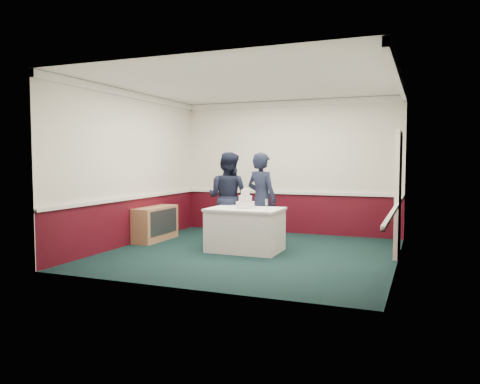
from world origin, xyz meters
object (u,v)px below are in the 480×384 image
at_px(cake_knife, 240,209).
at_px(person_man, 228,198).
at_px(wedding_cake, 245,202).
at_px(champagne_flute, 266,203).
at_px(person_woman, 262,199).
at_px(sideboard, 156,224).
at_px(cake_table, 245,229).

relative_size(cake_knife, person_man, 0.12).
xyz_separation_m(wedding_cake, champagne_flute, (0.50, -0.28, 0.03)).
bearing_deg(cake_knife, person_woman, 98.59).
distance_m(sideboard, wedding_cake, 2.23).
bearing_deg(champagne_flute, wedding_cake, 150.75).
bearing_deg(champagne_flute, person_woman, 114.16).
xyz_separation_m(champagne_flute, person_man, (-1.15, 0.99, -0.02)).
distance_m(wedding_cake, cake_knife, 0.23).
relative_size(cake_table, person_woman, 0.73).
xyz_separation_m(sideboard, cake_knife, (2.10, -0.56, 0.44)).
distance_m(wedding_cake, person_woman, 0.60).
xyz_separation_m(champagne_flute, person_woman, (-0.39, 0.87, -0.02)).
xyz_separation_m(sideboard, cake_table, (2.13, -0.36, 0.05)).
distance_m(cake_knife, champagne_flute, 0.55).
relative_size(cake_table, person_man, 0.73).
bearing_deg(cake_table, person_man, 132.41).
bearing_deg(cake_table, wedding_cake, 90.00).
height_order(wedding_cake, cake_knife, wedding_cake).
bearing_deg(cake_knife, champagne_flute, 10.14).
height_order(sideboard, person_woman, person_woman).
distance_m(cake_table, cake_knife, 0.44).
distance_m(wedding_cake, champagne_flute, 0.57).
xyz_separation_m(wedding_cake, cake_knife, (-0.03, -0.20, -0.11)).
bearing_deg(person_man, person_woman, 176.51).
bearing_deg(person_man, cake_knife, 129.62).
height_order(sideboard, cake_knife, cake_knife).
xyz_separation_m(wedding_cake, person_man, (-0.65, 0.71, 0.01)).
relative_size(wedding_cake, person_man, 0.20).
distance_m(person_man, person_woman, 0.77).
xyz_separation_m(cake_table, wedding_cake, (0.00, 0.00, 0.50)).
bearing_deg(person_man, champagne_flute, 144.71).
bearing_deg(wedding_cake, cake_knife, -98.53).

